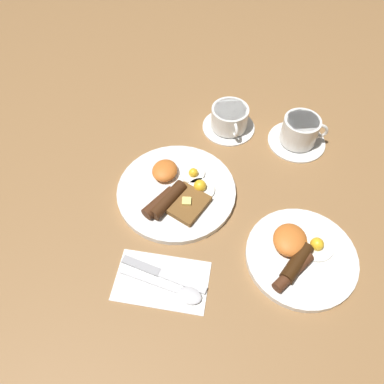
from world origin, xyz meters
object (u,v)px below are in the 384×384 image
Objects in this scene: teacup_far at (300,133)px; knife at (159,272)px; breakfast_plate_near at (176,191)px; spoon at (181,293)px; teacup_near at (229,119)px; breakfast_plate_far at (299,255)px.

knife is (0.45, -0.22, -0.03)m from teacup_far.
spoon is (0.23, 0.08, -0.00)m from breakfast_plate_near.
breakfast_plate_near is 1.87× the size of teacup_far.
teacup_near is 0.94× the size of teacup_far.
knife is (0.45, -0.04, -0.02)m from teacup_near.
teacup_far is 0.80× the size of knife.
breakfast_plate_far is 1.56× the size of teacup_far.
breakfast_plate_near is at bearing 103.64° from knife.
teacup_near is at bearing -90.20° from teacup_far.
knife is 0.06m from spoon.
knife is at bearing 7.63° from breakfast_plate_near.
teacup_near reaches higher than spoon.
breakfast_plate_far is at bearing 34.17° from teacup_near.
spoon reaches higher than knife.
knife is at bearing -66.51° from breakfast_plate_far.
spoon is at bearing 1.72° from teacup_near.
teacup_near is at bearing 95.61° from spoon.
breakfast_plate_near is 0.31m from breakfast_plate_far.
teacup_near is 0.18m from teacup_far.
breakfast_plate_near reaches higher than spoon.
teacup_near is 0.76× the size of knife.
breakfast_plate_far is 0.26m from spoon.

